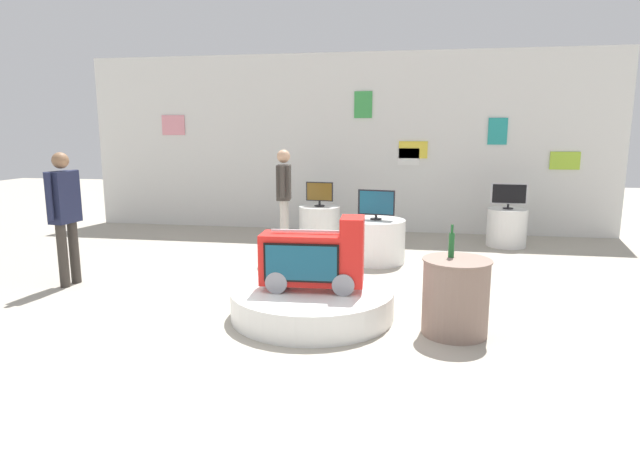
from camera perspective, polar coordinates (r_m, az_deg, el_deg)
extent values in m
plane|color=#A8A091|center=(5.53, -4.77, -9.65)|extent=(30.00, 30.00, 0.00)
cube|color=silver|center=(10.39, 2.48, 9.42)|extent=(10.25, 0.10, 3.40)
cube|color=#9ECC33|center=(10.61, 24.96, 6.91)|extent=(0.52, 0.02, 0.32)
cube|color=teal|center=(10.35, 18.66, 10.18)|extent=(0.34, 0.02, 0.48)
cube|color=white|center=(10.24, 9.54, 7.92)|extent=(0.40, 0.02, 0.32)
cube|color=yellow|center=(10.24, 10.03, 8.64)|extent=(0.54, 0.02, 0.32)
cube|color=pink|center=(11.30, -15.57, 10.97)|extent=(0.48, 0.02, 0.39)
cube|color=green|center=(10.29, 4.70, 13.45)|extent=(0.34, 0.02, 0.49)
cylinder|color=white|center=(5.60, -0.84, -7.75)|extent=(1.70, 1.70, 0.30)
cylinder|color=gray|center=(5.58, -4.32, -5.05)|extent=(0.25, 0.44, 0.23)
cylinder|color=gray|center=(5.49, 2.68, -5.29)|extent=(0.25, 0.44, 0.23)
cube|color=red|center=(5.47, -0.85, -3.01)|extent=(1.08, 0.43, 0.52)
cube|color=red|center=(5.36, 3.53, 0.54)|extent=(0.25, 0.39, 0.18)
cube|color=black|center=(5.29, -2.06, -3.48)|extent=(0.76, 0.05, 0.39)
cube|color=navy|center=(5.29, -2.06, -3.48)|extent=(0.72, 0.06, 0.35)
cube|color=#B2B2B7|center=(5.41, -0.86, -0.01)|extent=(0.85, 0.07, 0.02)
cylinder|color=white|center=(9.27, -0.05, 0.73)|extent=(0.72, 0.72, 0.64)
cylinder|color=black|center=(9.22, -0.05, 2.75)|extent=(0.18, 0.18, 0.02)
cylinder|color=black|center=(9.22, -0.05, 3.04)|extent=(0.04, 0.04, 0.07)
cube|color=black|center=(9.19, -0.05, 4.29)|extent=(0.48, 0.09, 0.33)
cube|color=brown|center=(9.17, -0.06, 4.28)|extent=(0.44, 0.06, 0.30)
cylinder|color=white|center=(9.51, 19.53, 0.36)|extent=(0.66, 0.66, 0.64)
cylinder|color=black|center=(9.46, 19.65, 2.33)|extent=(0.17, 0.17, 0.02)
cylinder|color=black|center=(9.46, 19.67, 2.59)|extent=(0.04, 0.04, 0.07)
cube|color=silver|center=(9.43, 19.74, 3.82)|extent=(0.59, 0.07, 0.35)
cube|color=black|center=(9.41, 19.77, 3.81)|extent=(0.54, 0.04, 0.31)
cylinder|color=white|center=(7.91, 6.02, -1.06)|extent=(0.87, 0.87, 0.64)
cylinder|color=black|center=(7.85, 6.07, 1.30)|extent=(0.17, 0.17, 0.02)
cylinder|color=black|center=(7.84, 6.07, 1.56)|extent=(0.04, 0.04, 0.05)
cube|color=black|center=(7.81, 6.10, 3.09)|extent=(0.55, 0.13, 0.37)
cube|color=navy|center=(7.79, 6.12, 3.07)|extent=(0.50, 0.10, 0.33)
cylinder|color=gray|center=(5.23, 14.44, -6.91)|extent=(0.62, 0.62, 0.74)
cylinder|color=gray|center=(5.13, 14.62, -3.06)|extent=(0.65, 0.65, 0.02)
cylinder|color=#195926|center=(5.17, 14.02, -1.50)|extent=(0.06, 0.06, 0.23)
cylinder|color=#195926|center=(5.14, 14.10, 0.22)|extent=(0.03, 0.03, 0.08)
cylinder|color=#38332D|center=(7.45, -25.03, -2.09)|extent=(0.12, 0.12, 0.80)
cylinder|color=#38332D|center=(7.31, -26.04, -2.41)|extent=(0.12, 0.12, 0.80)
cube|color=#1E233F|center=(7.27, -25.98, 3.32)|extent=(0.23, 0.40, 0.64)
sphere|color=#8C6647|center=(7.23, -26.27, 6.86)|extent=(0.20, 0.20, 0.20)
cylinder|color=#1E233F|center=(7.44, -24.80, 3.81)|extent=(0.08, 0.08, 0.58)
cylinder|color=#1E233F|center=(7.09, -27.27, 3.31)|extent=(0.08, 0.08, 0.58)
cylinder|color=#B2ADA3|center=(8.07, -3.93, 0.15)|extent=(0.12, 0.12, 0.90)
cylinder|color=#B2ADA3|center=(8.26, -3.81, 0.40)|extent=(0.12, 0.12, 0.90)
cube|color=#38332D|center=(8.07, -3.93, 5.27)|extent=(0.26, 0.41, 0.53)
sphere|color=tan|center=(8.04, -3.97, 8.06)|extent=(0.20, 0.20, 0.20)
cylinder|color=#38332D|center=(7.83, -4.08, 5.30)|extent=(0.08, 0.08, 0.47)
cylinder|color=#38332D|center=(8.30, -3.80, 5.61)|extent=(0.08, 0.08, 0.47)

